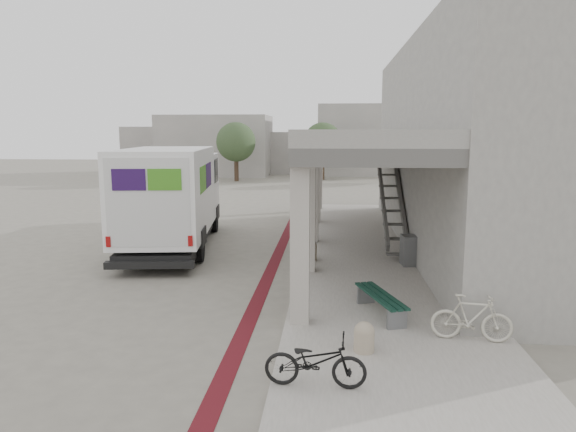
# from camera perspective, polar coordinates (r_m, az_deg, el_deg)

# --- Properties ---
(ground) EXTENTS (120.00, 120.00, 0.00)m
(ground) POSITION_cam_1_polar(r_m,az_deg,el_deg) (14.38, -6.28, -6.81)
(ground) COLOR slate
(ground) RESTS_ON ground
(bike_lane_stripe) EXTENTS (0.35, 40.00, 0.01)m
(bike_lane_stripe) POSITION_cam_1_polar(r_m,az_deg,el_deg) (16.14, -1.43, -4.95)
(bike_lane_stripe) COLOR #531017
(bike_lane_stripe) RESTS_ON ground
(sidewalk) EXTENTS (4.40, 28.00, 0.12)m
(sidewalk) POSITION_cam_1_polar(r_m,az_deg,el_deg) (14.17, 9.93, -6.89)
(sidewalk) COLOR gray
(sidewalk) RESTS_ON ground
(transit_building) EXTENTS (7.60, 17.00, 7.00)m
(transit_building) POSITION_cam_1_polar(r_m,az_deg,el_deg) (18.53, 17.79, 7.08)
(transit_building) COLOR gray
(transit_building) RESTS_ON ground
(distant_backdrop) EXTENTS (28.00, 10.00, 6.50)m
(distant_backdrop) POSITION_cam_1_polar(r_m,az_deg,el_deg) (49.76, -1.66, 7.82)
(distant_backdrop) COLOR gray
(distant_backdrop) RESTS_ON ground
(tree_left) EXTENTS (3.20, 3.20, 4.80)m
(tree_left) POSITION_cam_1_polar(r_m,az_deg,el_deg) (42.27, -5.80, 8.17)
(tree_left) COLOR #38281C
(tree_left) RESTS_ON ground
(tree_mid) EXTENTS (3.20, 3.20, 4.80)m
(tree_mid) POSITION_cam_1_polar(r_m,az_deg,el_deg) (43.56, 3.87, 8.23)
(tree_mid) COLOR #38281C
(tree_mid) RESTS_ON ground
(tree_right) EXTENTS (3.20, 3.20, 4.80)m
(tree_right) POSITION_cam_1_polar(r_m,az_deg,el_deg) (43.18, 14.63, 7.94)
(tree_right) COLOR #38281C
(tree_right) RESTS_ON ground
(fedex_truck) EXTENTS (3.49, 8.35, 3.46)m
(fedex_truck) POSITION_cam_1_polar(r_m,az_deg,el_deg) (18.14, -12.71, 2.31)
(fedex_truck) COLOR black
(fedex_truck) RESTS_ON ground
(bench) EXTENTS (1.01, 1.96, 0.45)m
(bench) POSITION_cam_1_polar(r_m,az_deg,el_deg) (11.22, 10.24, -9.20)
(bench) COLOR slate
(bench) RESTS_ON sidewalk
(bollard_near) EXTENTS (0.37, 0.37, 0.55)m
(bollard_near) POSITION_cam_1_polar(r_m,az_deg,el_deg) (9.44, 8.45, -13.11)
(bollard_near) COLOR #9F9079
(bollard_near) RESTS_ON sidewalk
(bollard_far) EXTENTS (0.43, 0.43, 0.64)m
(bollard_far) POSITION_cam_1_polar(r_m,az_deg,el_deg) (15.65, 2.46, -3.78)
(bollard_far) COLOR tan
(bollard_far) RESTS_ON sidewalk
(utility_cabinet) EXTENTS (0.45, 0.57, 0.89)m
(utility_cabinet) POSITION_cam_1_polar(r_m,az_deg,el_deg) (15.45, 13.24, -3.72)
(utility_cabinet) COLOR slate
(utility_cabinet) RESTS_ON sidewalk
(bicycle_black) EXTENTS (1.59, 0.62, 0.82)m
(bicycle_black) POSITION_cam_1_polar(r_m,az_deg,el_deg) (8.12, 3.05, -15.82)
(bicycle_black) COLOR black
(bicycle_black) RESTS_ON sidewalk
(bicycle_cream) EXTENTS (1.53, 0.63, 0.89)m
(bicycle_cream) POSITION_cam_1_polar(r_m,az_deg,el_deg) (10.30, 19.73, -10.61)
(bicycle_cream) COLOR beige
(bicycle_cream) RESTS_ON sidewalk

